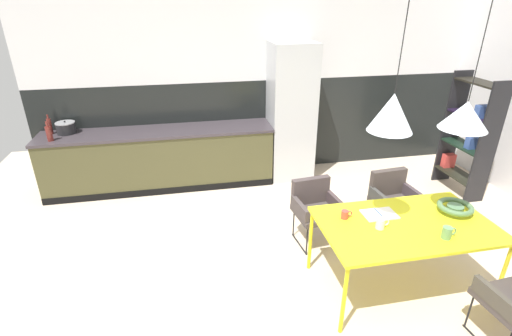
# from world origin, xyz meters

# --- Properties ---
(ground_plane) EXTENTS (8.93, 8.93, 0.00)m
(ground_plane) POSITION_xyz_m (0.00, 0.00, 0.00)
(ground_plane) COLOR beige
(back_wall_splashback_dark) EXTENTS (6.87, 0.12, 1.48)m
(back_wall_splashback_dark) POSITION_xyz_m (0.00, 2.90, 0.74)
(back_wall_splashback_dark) COLOR black
(back_wall_splashback_dark) RESTS_ON ground
(back_wall_panel_upper) EXTENTS (6.87, 0.12, 1.48)m
(back_wall_panel_upper) POSITION_xyz_m (0.00, 2.90, 2.22)
(back_wall_panel_upper) COLOR silver
(back_wall_panel_upper) RESTS_ON back_wall_splashback_dark
(kitchen_counter) EXTENTS (3.31, 0.63, 0.89)m
(kitchen_counter) POSITION_xyz_m (-1.65, 2.54, 0.44)
(kitchen_counter) COLOR #454327
(kitchen_counter) RESTS_ON ground
(refrigerator_column) EXTENTS (0.65, 0.60, 2.07)m
(refrigerator_column) POSITION_xyz_m (0.34, 2.54, 1.03)
(refrigerator_column) COLOR #ADAFB2
(refrigerator_column) RESTS_ON ground
(dining_table) EXTENTS (1.60, 0.94, 0.74)m
(dining_table) POSITION_xyz_m (0.68, -0.17, 0.70)
(dining_table) COLOR yellow
(dining_table) RESTS_ON ground
(armchair_head_of_table) EXTENTS (0.53, 0.52, 0.75)m
(armchair_head_of_table) POSITION_xyz_m (0.14, 0.77, 0.48)
(armchair_head_of_table) COLOR #3E3635
(armchair_head_of_table) RESTS_ON ground
(armchair_corner_seat) EXTENTS (0.52, 0.51, 0.76)m
(armchair_corner_seat) POSITION_xyz_m (1.12, 0.77, 0.49)
(armchair_corner_seat) COLOR #3E3635
(armchair_corner_seat) RESTS_ON ground
(fruit_bowl) EXTENTS (0.33, 0.33, 0.09)m
(fruit_bowl) POSITION_xyz_m (1.25, -0.09, 0.80)
(fruit_bowl) COLOR #4C704C
(fruit_bowl) RESTS_ON dining_table
(open_book) EXTENTS (0.32, 0.22, 0.02)m
(open_book) POSITION_xyz_m (0.51, 0.01, 0.75)
(open_book) COLOR white
(open_book) RESTS_ON dining_table
(mug_glass_clear) EXTENTS (0.12, 0.08, 0.10)m
(mug_glass_clear) POSITION_xyz_m (0.41, -0.20, 0.79)
(mug_glass_clear) COLOR white
(mug_glass_clear) RESTS_ON dining_table
(mug_white_ceramic) EXTENTS (0.13, 0.08, 0.11)m
(mug_white_ceramic) POSITION_xyz_m (0.90, -0.45, 0.80)
(mug_white_ceramic) COLOR #5B8456
(mug_white_ceramic) RESTS_ON dining_table
(mug_dark_espresso) EXTENTS (0.11, 0.07, 0.08)m
(mug_dark_espresso) POSITION_xyz_m (0.16, 0.02, 0.78)
(mug_dark_espresso) COLOR #B23D33
(mug_dark_espresso) RESTS_ON dining_table
(cooking_pot) EXTENTS (0.26, 0.26, 0.19)m
(cooking_pot) POSITION_xyz_m (-2.90, 2.66, 0.97)
(cooking_pot) COLOR black
(cooking_pot) RESTS_ON kitchen_counter
(bottle_wine_green) EXTENTS (0.08, 0.08, 0.27)m
(bottle_wine_green) POSITION_xyz_m (-3.03, 2.38, 1.00)
(bottle_wine_green) COLOR maroon
(bottle_wine_green) RESTS_ON kitchen_counter
(bottle_oil_tall) EXTENTS (0.06, 0.06, 0.28)m
(bottle_oil_tall) POSITION_xyz_m (-3.11, 2.68, 1.00)
(bottle_oil_tall) COLOR maroon
(bottle_oil_tall) RESTS_ON kitchen_counter
(open_shelf_unit) EXTENTS (0.30, 0.76, 1.71)m
(open_shelf_unit) POSITION_xyz_m (2.65, 1.54, 0.87)
(open_shelf_unit) COLOR black
(open_shelf_unit) RESTS_ON ground
(pendant_lamp_over_table_near) EXTENTS (0.36, 0.36, 1.25)m
(pendant_lamp_over_table_near) POSITION_xyz_m (0.36, -0.17, 1.82)
(pendant_lamp_over_table_near) COLOR black
(pendant_lamp_over_table_far) EXTENTS (0.39, 0.39, 1.26)m
(pendant_lamp_over_table_far) POSITION_xyz_m (1.00, -0.21, 1.77)
(pendant_lamp_over_table_far) COLOR black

